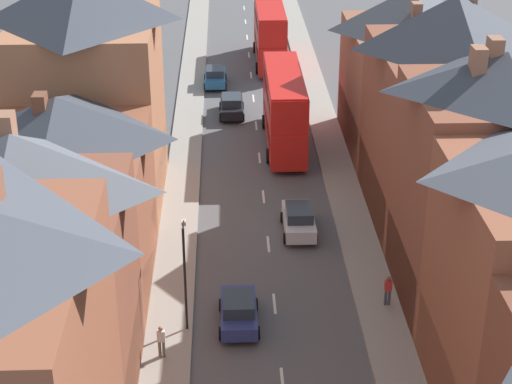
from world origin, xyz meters
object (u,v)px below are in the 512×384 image
(car_near_blue, at_px, (215,77))
(car_near_silver, at_px, (232,105))
(double_decker_bus_mid_street, at_px, (284,108))
(car_parked_right_a, at_px, (239,310))
(double_decker_bus_lead, at_px, (270,33))
(pedestrian_far_left, at_px, (388,289))
(pedestrian_mid_right, at_px, (161,340))
(car_parked_left_a, at_px, (299,220))
(street_lamp, at_px, (185,270))

(car_near_blue, relative_size, car_near_silver, 0.96)
(double_decker_bus_mid_street, bearing_deg, car_near_silver, 120.95)
(car_parked_right_a, bearing_deg, double_decker_bus_lead, 85.01)
(car_near_blue, bearing_deg, double_decker_bus_lead, 51.64)
(double_decker_bus_lead, distance_m, double_decker_bus_mid_street, 19.23)
(double_decker_bus_lead, distance_m, pedestrian_far_left, 40.13)
(double_decker_bus_mid_street, height_order, car_near_blue, double_decker_bus_mid_street)
(pedestrian_mid_right, bearing_deg, car_parked_left_a, 58.45)
(pedestrian_mid_right, height_order, street_lamp, street_lamp)
(car_near_silver, xyz_separation_m, car_parked_left_a, (3.60, -18.89, 0.02))
(double_decker_bus_mid_street, relative_size, car_near_blue, 2.71)
(double_decker_bus_lead, bearing_deg, car_near_blue, -128.36)
(double_decker_bus_lead, height_order, car_parked_right_a, double_decker_bus_lead)
(car_parked_left_a, relative_size, street_lamp, 0.74)
(car_near_silver, bearing_deg, double_decker_bus_mid_street, -59.05)
(car_near_blue, distance_m, pedestrian_mid_right, 37.57)
(car_near_blue, relative_size, pedestrian_far_left, 2.48)
(double_decker_bus_lead, distance_m, car_parked_left_a, 32.19)
(car_near_blue, xyz_separation_m, car_parked_left_a, (4.90, -25.95, 0.02))
(car_near_silver, bearing_deg, street_lamp, -94.97)
(car_parked_left_a, xyz_separation_m, street_lamp, (-6.05, -9.29, 2.40))
(double_decker_bus_mid_street, height_order, car_parked_right_a, double_decker_bus_mid_street)
(car_near_blue, height_order, street_lamp, street_lamp)
(double_decker_bus_lead, relative_size, street_lamp, 1.96)
(street_lamp, bearing_deg, double_decker_bus_lead, 81.70)
(car_near_blue, relative_size, car_parked_right_a, 1.04)
(pedestrian_far_left, bearing_deg, pedestrian_mid_right, -160.78)
(car_near_blue, distance_m, car_parked_left_a, 26.41)
(car_near_silver, xyz_separation_m, street_lamp, (-2.45, -28.18, 2.42))
(double_decker_bus_mid_street, height_order, car_parked_left_a, double_decker_bus_mid_street)
(car_parked_right_a, height_order, pedestrian_far_left, pedestrian_far_left)
(car_parked_right_a, bearing_deg, car_near_silver, 90.00)
(car_parked_left_a, height_order, car_parked_right_a, car_parked_left_a)
(car_parked_right_a, distance_m, street_lamp, 3.47)
(double_decker_bus_mid_street, relative_size, car_parked_left_a, 2.65)
(double_decker_bus_mid_street, height_order, pedestrian_far_left, double_decker_bus_mid_street)
(car_parked_left_a, relative_size, pedestrian_mid_right, 2.53)
(car_near_blue, bearing_deg, car_parked_right_a, -87.87)
(pedestrian_far_left, height_order, street_lamp, street_lamp)
(double_decker_bus_mid_street, relative_size, pedestrian_far_left, 6.71)
(double_decker_bus_lead, height_order, car_near_silver, double_decker_bus_lead)
(double_decker_bus_mid_street, distance_m, pedestrian_mid_right, 25.52)
(pedestrian_mid_right, bearing_deg, double_decker_bus_mid_street, 73.84)
(pedestrian_far_left, bearing_deg, car_parked_left_a, 115.55)
(car_parked_left_a, distance_m, street_lamp, 11.34)
(double_decker_bus_lead, bearing_deg, car_parked_left_a, -89.98)
(car_near_silver, relative_size, pedestrian_mid_right, 2.59)
(double_decker_bus_lead, bearing_deg, street_lamp, -98.30)
(car_near_blue, height_order, car_parked_left_a, car_parked_left_a)
(double_decker_bus_mid_street, distance_m, street_lamp, 23.00)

